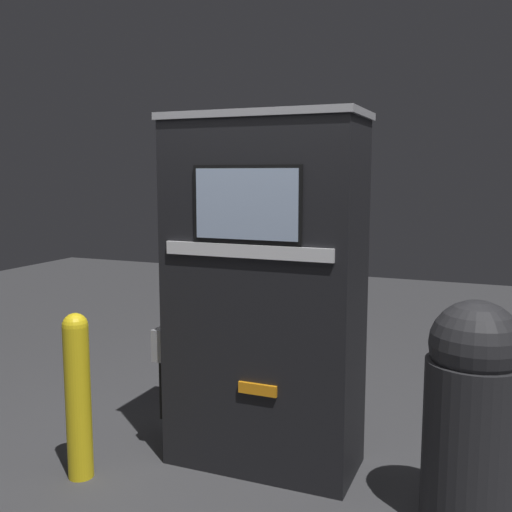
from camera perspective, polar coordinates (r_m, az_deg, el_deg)
ground_plane at (r=3.60m, az=-0.83°, el=-20.65°), size 14.00×14.00×0.00m
gas_pump at (r=3.46m, az=0.76°, el=-3.60°), size 1.20×0.54×2.05m
safety_bollard at (r=3.58m, az=-16.61°, el=-12.30°), size 0.14×0.14×0.95m
trash_bin at (r=3.15m, az=19.90°, el=-13.85°), size 0.46×0.46×1.13m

